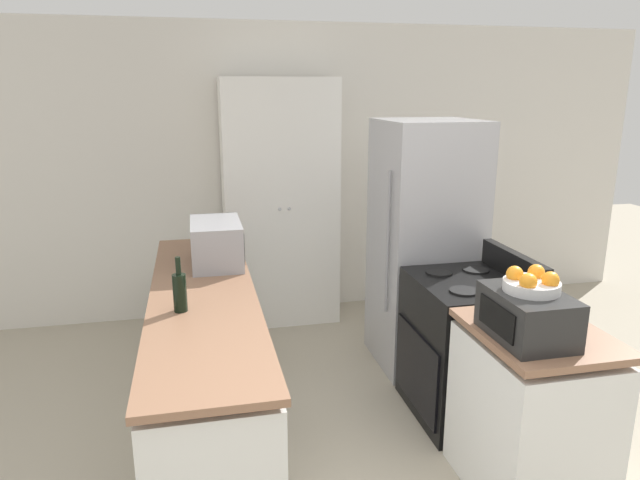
% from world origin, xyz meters
% --- Properties ---
extents(wall_back, '(7.00, 0.06, 2.60)m').
position_xyz_m(wall_back, '(0.00, 3.32, 1.30)').
color(wall_back, silver).
rests_on(wall_back, ground_plane).
extents(counter_left, '(0.60, 2.52, 0.90)m').
position_xyz_m(counter_left, '(-0.79, 1.36, 0.43)').
color(counter_left, silver).
rests_on(counter_left, ground_plane).
extents(counter_right, '(0.60, 0.73, 0.90)m').
position_xyz_m(counter_right, '(0.79, 0.47, 0.43)').
color(counter_right, silver).
rests_on(counter_right, ground_plane).
extents(pantry_cabinet, '(0.98, 0.48, 2.13)m').
position_xyz_m(pantry_cabinet, '(-0.08, 3.04, 1.07)').
color(pantry_cabinet, white).
rests_on(pantry_cabinet, ground_plane).
extents(stove, '(0.66, 0.74, 1.06)m').
position_xyz_m(stove, '(0.81, 1.22, 0.46)').
color(stove, black).
rests_on(stove, ground_plane).
extents(refrigerator, '(0.70, 0.71, 1.83)m').
position_xyz_m(refrigerator, '(0.83, 1.99, 0.91)').
color(refrigerator, '#A3A3A8').
rests_on(refrigerator, ground_plane).
extents(microwave, '(0.33, 0.53, 0.29)m').
position_xyz_m(microwave, '(-0.68, 1.91, 1.04)').
color(microwave, '#939399').
rests_on(microwave, counter_left).
extents(wine_bottle, '(0.07, 0.07, 0.30)m').
position_xyz_m(wine_bottle, '(-0.91, 1.10, 1.01)').
color(wine_bottle, black).
rests_on(wine_bottle, counter_left).
extents(toaster_oven, '(0.32, 0.44, 0.23)m').
position_xyz_m(toaster_oven, '(0.68, 0.40, 1.01)').
color(toaster_oven, black).
rests_on(toaster_oven, counter_right).
extents(fruit_bowl, '(0.26, 0.26, 0.11)m').
position_xyz_m(fruit_bowl, '(0.69, 0.41, 1.17)').
color(fruit_bowl, silver).
rests_on(fruit_bowl, toaster_oven).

